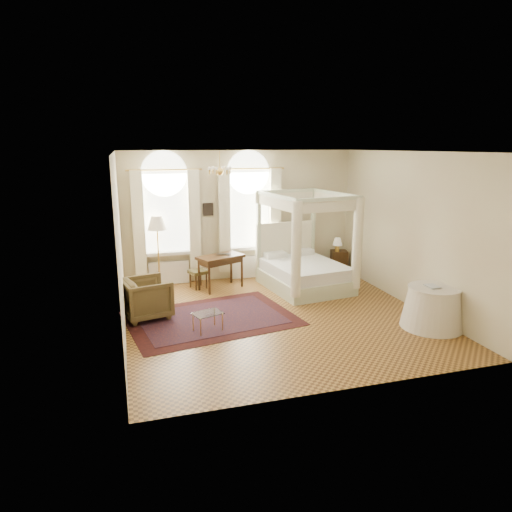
{
  "coord_description": "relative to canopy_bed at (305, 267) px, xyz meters",
  "views": [
    {
      "loc": [
        -2.88,
        -8.32,
        3.41
      ],
      "look_at": [
        -0.34,
        0.4,
        1.21
      ],
      "focal_mm": 32.0,
      "sensor_mm": 36.0,
      "label": 1
    }
  ],
  "objects": [
    {
      "name": "ground",
      "position": [
        -1.25,
        -1.61,
        -0.53
      ],
      "size": [
        6.0,
        6.0,
        0.0
      ],
      "primitive_type": "plane",
      "color": "#A16E2E",
      "rests_on": "ground"
    },
    {
      "name": "room_walls",
      "position": [
        -1.25,
        -1.61,
        1.45
      ],
      "size": [
        6.0,
        6.0,
        6.0
      ],
      "color": "beige",
      "rests_on": "ground"
    },
    {
      "name": "window_left",
      "position": [
        -3.15,
        1.26,
        0.96
      ],
      "size": [
        1.62,
        0.27,
        3.29
      ],
      "color": "white",
      "rests_on": "room_walls"
    },
    {
      "name": "window_right",
      "position": [
        -1.05,
        1.26,
        0.96
      ],
      "size": [
        1.62,
        0.27,
        3.29
      ],
      "color": "white",
      "rests_on": "room_walls"
    },
    {
      "name": "chandelier",
      "position": [
        -2.15,
        -0.41,
        2.38
      ],
      "size": [
        0.51,
        0.45,
        0.5
      ],
      "color": "gold",
      "rests_on": "room_walls"
    },
    {
      "name": "wall_pictures",
      "position": [
        -1.17,
        1.36,
        1.36
      ],
      "size": [
        2.54,
        0.03,
        0.39
      ],
      "color": "black",
      "rests_on": "room_walls"
    },
    {
      "name": "canopy_bed",
      "position": [
        0.0,
        0.0,
        0.0
      ],
      "size": [
        2.02,
        2.36,
        2.33
      ],
      "color": "beige",
      "rests_on": "ground"
    },
    {
      "name": "nightstand",
      "position": [
        1.45,
        1.09,
        -0.22
      ],
      "size": [
        0.51,
        0.49,
        0.61
      ],
      "primitive_type": "cube",
      "rotation": [
        0.0,
        0.0,
        -0.27
      ],
      "color": "#37200F",
      "rests_on": "ground"
    },
    {
      "name": "nightstand_lamp",
      "position": [
        1.35,
        1.02,
        0.33
      ],
      "size": [
        0.26,
        0.26,
        0.38
      ],
      "color": "gold",
      "rests_on": "nightstand"
    },
    {
      "name": "writing_desk",
      "position": [
        -1.97,
        0.57,
        0.18
      ],
      "size": [
        1.24,
        0.97,
        0.83
      ],
      "color": "#37200F",
      "rests_on": "ground"
    },
    {
      "name": "laptop",
      "position": [
        -1.86,
        0.68,
        0.31
      ],
      "size": [
        0.39,
        0.31,
        0.03
      ],
      "primitive_type": "imported",
      "rotation": [
        0.0,
        0.0,
        2.88
      ],
      "color": "black",
      "rests_on": "writing_desk"
    },
    {
      "name": "stool",
      "position": [
        -2.49,
        0.76,
        -0.16
      ],
      "size": [
        0.5,
        0.5,
        0.45
      ],
      "color": "#4C4320",
      "rests_on": "ground"
    },
    {
      "name": "armchair",
      "position": [
        -3.81,
        -0.92,
        -0.12
      ],
      "size": [
        1.08,
        1.06,
        0.82
      ],
      "primitive_type": "imported",
      "rotation": [
        0.0,
        0.0,
        1.8
      ],
      "color": "#4B3C20",
      "rests_on": "ground"
    },
    {
      "name": "coffee_table",
      "position": [
        -2.76,
        -1.97,
        -0.2
      ],
      "size": [
        0.62,
        0.52,
        0.36
      ],
      "color": "silver",
      "rests_on": "ground"
    },
    {
      "name": "floor_lamp",
      "position": [
        -3.4,
        1.09,
        0.99
      ],
      "size": [
        0.46,
        0.46,
        1.78
      ],
      "color": "gold",
      "rests_on": "ground"
    },
    {
      "name": "oriental_rug",
      "position": [
        -2.58,
        -1.36,
        -0.52
      ],
      "size": [
        3.6,
        2.85,
        0.01
      ],
      "color": "#3E120E",
      "rests_on": "ground"
    },
    {
      "name": "side_table",
      "position": [
        1.42,
        -2.97,
        -0.14
      ],
      "size": [
        1.18,
        1.18,
        0.8
      ],
      "color": "white",
      "rests_on": "ground"
    },
    {
      "name": "book",
      "position": [
        1.28,
        -2.94,
        0.29
      ],
      "size": [
        0.22,
        0.3,
        0.03
      ],
      "primitive_type": "imported",
      "rotation": [
        0.0,
        0.0,
        -0.04
      ],
      "color": "black",
      "rests_on": "side_table"
    }
  ]
}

